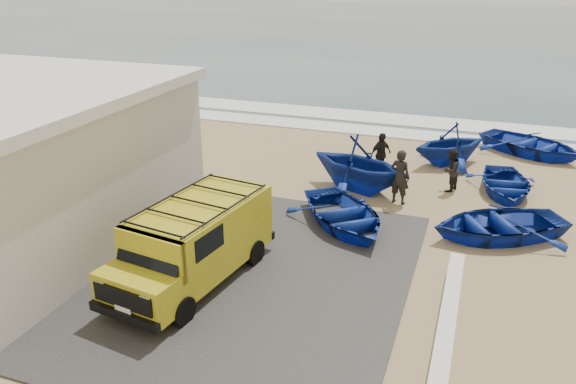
% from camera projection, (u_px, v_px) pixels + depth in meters
% --- Properties ---
extents(ground, '(160.00, 160.00, 0.00)m').
position_uv_depth(ground, '(274.00, 242.00, 15.97)').
color(ground, tan).
extents(slab, '(12.00, 10.00, 0.05)m').
position_uv_depth(slab, '(177.00, 262.00, 14.84)').
color(slab, '#3C3937').
rests_on(slab, ground).
extents(ocean, '(180.00, 88.00, 0.01)m').
position_uv_depth(ocean, '(447.00, 30.00, 64.73)').
color(ocean, '#385166').
rests_on(ocean, ground).
extents(surf_line, '(180.00, 1.60, 0.06)m').
position_uv_depth(surf_line, '(365.00, 130.00, 26.41)').
color(surf_line, white).
rests_on(surf_line, ground).
extents(surf_wash, '(180.00, 2.20, 0.04)m').
position_uv_depth(surf_wash, '(375.00, 117.00, 28.59)').
color(surf_wash, white).
rests_on(surf_wash, ground).
extents(parapet, '(0.35, 6.00, 0.55)m').
position_uv_depth(parapet, '(446.00, 330.00, 11.70)').
color(parapet, silver).
rests_on(parapet, ground).
extents(van, '(2.56, 5.01, 2.05)m').
position_uv_depth(van, '(195.00, 240.00, 13.67)').
color(van, gold).
rests_on(van, ground).
extents(boat_near_left, '(4.62, 4.79, 0.81)m').
position_uv_depth(boat_near_left, '(344.00, 214.00, 16.74)').
color(boat_near_left, navy).
rests_on(boat_near_left, ground).
extents(boat_near_right, '(4.83, 4.40, 0.82)m').
position_uv_depth(boat_near_right, '(498.00, 224.00, 16.12)').
color(boat_near_right, navy).
rests_on(boat_near_right, ground).
extents(boat_mid_left, '(4.60, 4.30, 1.96)m').
position_uv_depth(boat_mid_left, '(359.00, 163.00, 19.24)').
color(boat_mid_left, navy).
rests_on(boat_mid_left, ground).
extents(boat_mid_right, '(2.84, 3.67, 0.70)m').
position_uv_depth(boat_mid_right, '(505.00, 184.00, 19.16)').
color(boat_mid_right, navy).
rests_on(boat_mid_right, ground).
extents(boat_far_left, '(4.17, 4.15, 1.66)m').
position_uv_depth(boat_far_left, '(450.00, 144.00, 21.82)').
color(boat_far_left, navy).
rests_on(boat_far_left, ground).
extents(boat_far_right, '(5.15, 4.74, 0.87)m').
position_uv_depth(boat_far_right, '(531.00, 144.00, 23.04)').
color(boat_far_right, navy).
rests_on(boat_far_right, ground).
extents(fisherman_front, '(0.76, 0.60, 1.83)m').
position_uv_depth(fisherman_front, '(400.00, 177.00, 18.21)').
color(fisherman_front, black).
rests_on(fisherman_front, ground).
extents(fisherman_middle, '(0.80, 0.89, 1.51)m').
position_uv_depth(fisherman_middle, '(450.00, 170.00, 19.27)').
color(fisherman_middle, black).
rests_on(fisherman_middle, ground).
extents(fisherman_back, '(0.90, 0.99, 1.62)m').
position_uv_depth(fisherman_back, '(381.00, 154.00, 20.69)').
color(fisherman_back, black).
rests_on(fisherman_back, ground).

